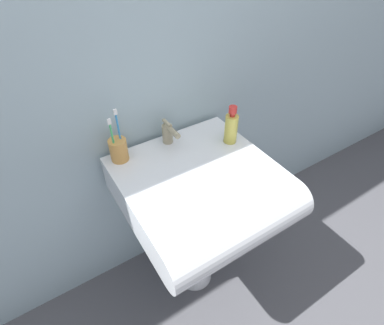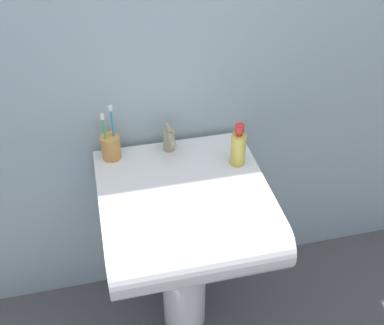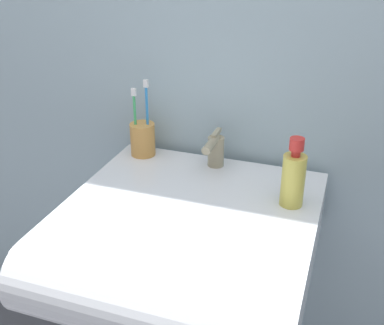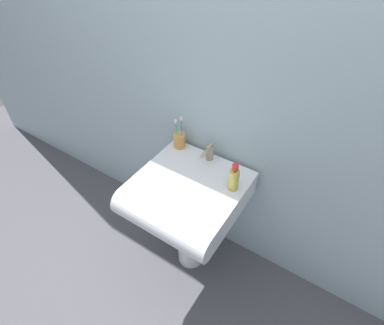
% 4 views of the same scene
% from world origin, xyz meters
% --- Properties ---
extents(sink_basin, '(0.56, 0.58, 0.15)m').
position_xyz_m(sink_basin, '(0.00, -0.06, 0.68)').
color(sink_basin, white).
rests_on(sink_basin, sink_pedestal).
extents(faucet, '(0.04, 0.12, 0.10)m').
position_xyz_m(faucet, '(-0.01, 0.20, 0.81)').
color(faucet, tan).
rests_on(faucet, sink_basin).
extents(toothbrush_cup, '(0.07, 0.07, 0.21)m').
position_xyz_m(toothbrush_cup, '(-0.21, 0.20, 0.81)').
color(toothbrush_cup, '#D19347').
rests_on(toothbrush_cup, sink_basin).
extents(soap_bottle, '(0.05, 0.05, 0.16)m').
position_xyz_m(soap_bottle, '(0.21, 0.07, 0.83)').
color(soap_bottle, gold).
rests_on(soap_bottle, sink_basin).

